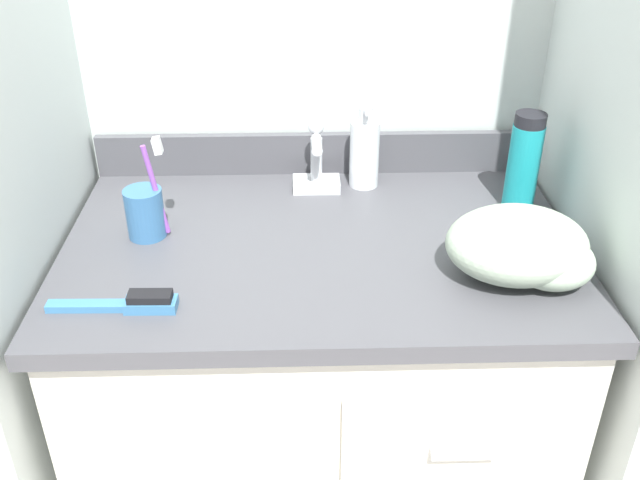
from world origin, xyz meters
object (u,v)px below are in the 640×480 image
object	(u,v)px
toothbrush_cup	(146,211)
hairbrush	(131,303)
hand_towel	(524,248)
soap_dispenser	(364,152)
shaving_cream_can	(524,162)

from	to	relation	value
toothbrush_cup	hairbrush	bearing A→B (deg)	-86.75
toothbrush_cup	hand_towel	world-z (taller)	toothbrush_cup
toothbrush_cup	soap_dispenser	bearing A→B (deg)	25.60
toothbrush_cup	hairbrush	distance (m)	0.22
shaving_cream_can	hairbrush	size ratio (longest dim) A/B	0.95
hairbrush	shaving_cream_can	bearing A→B (deg)	25.81
soap_dispenser	toothbrush_cup	bearing A→B (deg)	-154.40
soap_dispenser	hairbrush	distance (m)	0.55
toothbrush_cup	soap_dispenser	world-z (taller)	toothbrush_cup
hand_towel	soap_dispenser	bearing A→B (deg)	123.55
shaving_cream_can	hairbrush	distance (m)	0.72
shaving_cream_can	toothbrush_cup	bearing A→B (deg)	-172.84
toothbrush_cup	shaving_cream_can	size ratio (longest dim) A/B	0.99
hand_towel	toothbrush_cup	bearing A→B (deg)	166.48
soap_dispenser	shaving_cream_can	world-z (taller)	shaving_cream_can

